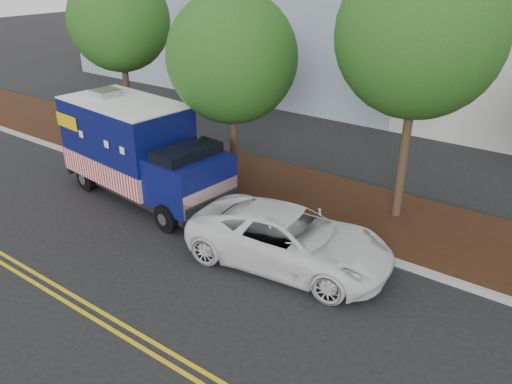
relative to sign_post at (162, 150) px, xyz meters
The scene contains 11 objects.
ground 3.13m from the sign_post, 36.05° to the right, with size 120.00×120.00×0.00m, color black.
curb 2.61m from the sign_post, ahead, with size 120.00×0.18×0.15m, color #9E9E99.
mulch_strip 3.16m from the sign_post, 37.66° to the left, with size 120.00×4.00×0.15m, color black.
centerline_near 6.68m from the sign_post, 69.22° to the right, with size 120.00×0.10×0.01m, color gold.
centerline_far 6.91m from the sign_post, 69.96° to the right, with size 120.00×0.10×0.01m, color gold.
tree_a 5.60m from the sign_post, 155.12° to the left, with size 3.87×3.87×7.15m.
tree_b 4.25m from the sign_post, 22.37° to the left, with size 4.16×4.16×6.62m.
tree_c 9.27m from the sign_post, 15.29° to the left, with size 4.53×4.53×7.81m.
sign_post is the anchor object (origin of this frame).
food_truck 1.27m from the sign_post, 82.83° to the right, with size 6.63×3.03×3.39m.
white_car 6.82m from the sign_post, 16.01° to the right, with size 2.49×5.40×1.50m, color white.
Camera 1 is at (10.10, -9.80, 7.39)m, focal length 35.00 mm.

